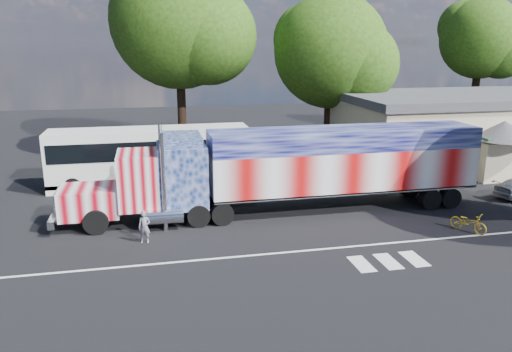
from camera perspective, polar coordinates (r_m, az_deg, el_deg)
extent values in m
plane|color=black|center=(24.79, 1.47, -6.01)|extent=(100.00, 100.00, 0.00)
cube|color=silver|center=(22.10, 3.32, -8.71)|extent=(30.00, 0.15, 0.01)
cube|color=silver|center=(21.45, 11.97, -9.80)|extent=(0.70, 1.60, 0.01)
cube|color=silver|center=(21.95, 14.87, -9.40)|extent=(0.70, 1.60, 0.01)
cube|color=silver|center=(22.49, 17.63, -9.00)|extent=(0.70, 1.60, 0.01)
cube|color=black|center=(26.02, -10.69, -3.46)|extent=(9.80, 1.09, 0.33)
cube|color=#D07881|center=(26.03, -18.43, -2.72)|extent=(2.83, 2.40, 1.42)
cube|color=silver|center=(26.25, -21.62, -2.87)|extent=(0.13, 2.07, 1.26)
cube|color=silver|center=(26.50, -21.94, -4.35)|extent=(0.33, 2.72, 0.39)
cube|color=#D07881|center=(25.59, -13.29, -0.35)|extent=(1.96, 2.72, 2.72)
cube|color=black|center=(25.51, -15.43, 0.60)|extent=(0.07, 2.29, 0.98)
cube|color=#47588D|center=(25.60, -8.43, 0.15)|extent=(2.40, 2.72, 3.16)
cube|color=#47588D|center=(25.20, -8.59, 4.10)|extent=(1.96, 2.61, 0.54)
cylinder|color=silver|center=(26.95, -10.72, 0.80)|extent=(0.22, 0.22, 4.79)
cylinder|color=silver|center=(24.17, -10.51, -0.83)|extent=(0.22, 0.22, 4.79)
cylinder|color=silver|center=(27.38, -10.78, -2.65)|extent=(1.96, 0.72, 0.72)
cylinder|color=silver|center=(24.70, -10.58, -4.60)|extent=(1.96, 0.72, 0.72)
cylinder|color=black|center=(25.09, -17.83, -5.04)|extent=(1.20, 0.38, 1.20)
cylinder|color=black|center=(27.34, -17.38, -3.35)|extent=(1.20, 0.38, 1.20)
cylinder|color=black|center=(25.09, -6.59, -4.47)|extent=(1.13, 0.60, 1.13)
cylinder|color=black|center=(27.25, -7.08, -2.89)|extent=(1.13, 0.60, 1.13)
cylinder|color=black|center=(25.22, -3.88, -4.29)|extent=(1.13, 0.60, 1.13)
cylinder|color=black|center=(27.37, -4.58, -2.74)|extent=(1.13, 0.60, 1.13)
cube|color=black|center=(27.87, 9.84, -1.59)|extent=(14.15, 1.20, 0.33)
cube|color=#DE8080|center=(27.54, 9.95, 0.91)|extent=(14.59, 2.83, 2.18)
cube|color=#41468B|center=(27.20, 10.11, 4.25)|extent=(14.59, 2.83, 1.09)
cube|color=silver|center=(27.82, 9.85, -1.26)|extent=(14.59, 2.83, 0.13)
cube|color=silver|center=(30.90, 22.70, 2.53)|extent=(0.04, 2.72, 3.16)
cylinder|color=black|center=(29.10, 19.24, -2.48)|extent=(1.13, 0.60, 1.13)
cylinder|color=black|center=(30.98, 17.08, -1.26)|extent=(1.13, 0.60, 1.13)
cylinder|color=black|center=(29.73, 21.21, -2.30)|extent=(1.13, 0.60, 1.13)
cylinder|color=black|center=(31.57, 18.98, -1.11)|extent=(1.13, 0.60, 1.13)
cube|color=white|center=(32.57, -11.94, 2.15)|extent=(12.51, 2.71, 3.65)
cube|color=black|center=(32.43, -12.00, 3.32)|extent=(12.09, 2.77, 1.15)
cube|color=black|center=(32.89, -11.81, -0.15)|extent=(12.51, 2.71, 0.26)
cube|color=black|center=(33.14, -22.82, 1.79)|extent=(0.06, 2.40, 1.46)
cylinder|color=black|center=(31.97, -20.21, -1.11)|extent=(1.04, 0.31, 1.04)
cylinder|color=black|center=(34.46, -19.66, 0.06)|extent=(1.04, 0.31, 1.04)
cylinder|color=black|center=(31.77, -6.15, -0.35)|extent=(1.04, 0.31, 1.04)
cylinder|color=black|center=(34.28, -6.62, 0.78)|extent=(1.04, 0.31, 1.04)
cylinder|color=black|center=(31.88, -4.47, -0.26)|extent=(1.04, 0.31, 1.04)
cylinder|color=black|center=(34.38, -5.07, 0.86)|extent=(1.04, 0.31, 1.04)
cube|color=beige|center=(42.60, 24.88, 4.72)|extent=(22.00, 10.00, 4.60)
cube|color=#46464B|center=(42.27, 25.27, 8.18)|extent=(22.40, 10.40, 0.60)
cube|color=#1E5926|center=(34.02, 19.08, 3.18)|extent=(1.60, 0.08, 1.20)
cube|color=#1E5926|center=(36.24, 24.52, 3.33)|extent=(1.60, 0.08, 1.20)
cube|color=beige|center=(36.62, 26.11, 1.50)|extent=(3.00, 1.20, 2.60)
cube|color=#1E5926|center=(36.32, 26.40, 3.95)|extent=(3.40, 1.60, 0.25)
cone|color=#46464B|center=(36.24, 26.49, 4.72)|extent=(4.00, 4.00, 1.20)
imported|color=slate|center=(23.43, -12.64, -5.69)|extent=(0.62, 0.48, 1.50)
imported|color=gold|center=(26.30, 23.09, -4.89)|extent=(1.47, 1.90, 0.96)
cylinder|color=black|center=(41.70, -8.52, 8.43)|extent=(0.70, 0.70, 8.46)
sphere|color=#315814|center=(41.47, -8.87, 17.16)|extent=(10.69, 10.69, 10.69)
sphere|color=#315814|center=(40.04, -5.48, 15.62)|extent=(7.48, 7.48, 7.48)
sphere|color=#315814|center=(43.07, -11.32, 18.58)|extent=(6.95, 6.95, 6.95)
cylinder|color=black|center=(41.93, 8.28, 7.18)|extent=(0.70, 0.70, 6.58)
sphere|color=#315814|center=(41.56, 8.54, 13.92)|extent=(9.09, 9.09, 9.09)
sphere|color=#315814|center=(41.01, 11.60, 12.46)|extent=(6.36, 6.36, 6.36)
sphere|color=#315814|center=(42.39, 6.13, 15.29)|extent=(5.91, 5.91, 5.91)
cylinder|color=black|center=(52.24, 23.66, 8.07)|extent=(0.70, 0.70, 7.41)
sphere|color=#315814|center=(51.99, 24.32, 14.15)|extent=(7.35, 7.35, 7.35)
sphere|color=#315814|center=(51.99, 26.26, 12.76)|extent=(5.15, 5.15, 5.15)
sphere|color=#315814|center=(52.28, 22.71, 15.47)|extent=(4.78, 4.78, 4.78)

